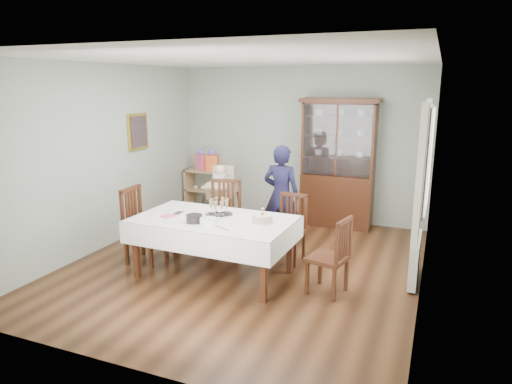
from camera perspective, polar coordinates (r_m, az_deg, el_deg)
The scene contains 25 objects.
floor at distance 6.29m, azimuth -1.42°, elevation -9.10°, with size 5.00×5.00×0.00m, color #593319.
room_shell at distance 6.34m, azimuth 0.42°, elevation 7.04°, with size 5.00×5.00×5.00m.
dining_table at distance 5.86m, azimuth -5.28°, elevation -6.82°, with size 2.03×1.20×0.76m.
china_cabinet at distance 7.85m, azimuth 10.22°, elevation 3.77°, with size 1.30×0.48×2.18m.
sideboard at distance 8.86m, azimuth -5.95°, elevation 0.23°, with size 0.90×0.38×0.80m.
picture_frame at distance 7.67m, azimuth -14.55°, elevation 7.31°, with size 0.04×0.48×0.58m, color gold.
window at distance 5.69m, azimuth 20.80°, elevation 3.88°, with size 0.04×1.02×1.22m, color white.
curtain_left at distance 5.10m, azimuth 19.81°, elevation 1.80°, with size 0.07×0.30×1.55m, color silver.
curtain_right at distance 6.32m, azimuth 20.35°, elevation 3.86°, with size 0.07×0.30×1.55m, color silver.
radiator at distance 6.01m, azimuth 19.23°, elevation -7.90°, with size 0.10×0.80×0.55m, color white.
chair_far_left at distance 6.71m, azimuth -3.97°, elevation -4.85°, with size 0.57×0.57×1.04m.
chair_far_right at distance 6.34m, azimuth 4.08°, elevation -6.26°, with size 0.45×0.45×0.93m.
chair_end_left at distance 6.48m, azimuth -13.70°, elevation -5.86°, with size 0.48×0.48×1.04m.
chair_end_right at distance 5.46m, azimuth 9.05°, elevation -9.71°, with size 0.50×0.50×0.93m.
woman at distance 6.86m, azimuth 3.18°, elevation -0.44°, with size 0.56×0.37×1.54m, color black.
high_chair at distance 7.48m, azimuth -4.40°, elevation -1.85°, with size 0.53×0.53×1.14m.
champagne_tray at distance 5.85m, azimuth -4.64°, elevation -2.31°, with size 0.35×0.35×0.21m.
birthday_cake at distance 5.52m, azimuth 0.83°, elevation -3.39°, with size 0.28×0.28×0.19m.
plate_stack_dark at distance 5.60m, azimuth -7.72°, elevation -3.30°, with size 0.20×0.20×0.10m, color black.
plate_stack_white at distance 5.47m, azimuth -5.98°, elevation -3.71°, with size 0.20×0.20×0.09m, color white.
napkin_stack at distance 5.89m, azimuth -10.95°, elevation -2.96°, with size 0.14×0.14×0.02m, color #E8557C.
cutlery at distance 6.04m, azimuth -9.97°, elevation -2.55°, with size 0.11×0.16×0.01m, color silver, non-canonical shape.
cake_knife at distance 5.34m, azimuth -4.20°, elevation -4.52°, with size 0.25×0.02×0.01m, color silver.
gift_bag_pink at distance 8.79m, azimuth -6.89°, elevation 3.93°, with size 0.25×0.20×0.40m.
gift_bag_orange at distance 8.68m, azimuth -5.54°, elevation 3.90°, with size 0.26×0.22×0.41m.
Camera 1 is at (2.33, -5.33, 2.40)m, focal length 32.00 mm.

